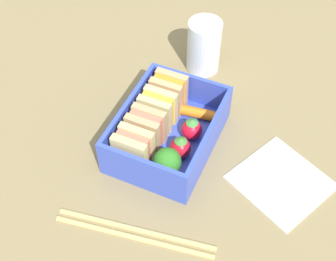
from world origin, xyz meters
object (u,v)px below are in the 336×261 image
object	(u,v)px
drinking_glass	(204,46)
folded_napkin	(281,183)
sandwich_center_left	(146,129)
chopstick_pair	(135,232)
sandwich_center_right	(169,92)
sandwich_center	(158,110)
broccoli_floret	(167,162)
strawberry_far_left	(181,147)
strawberry_left	(192,129)
carrot_stick_far_left	(199,113)
sandwich_left	(133,149)

from	to	relation	value
drinking_glass	folded_napkin	world-z (taller)	drinking_glass
sandwich_center_left	chopstick_pair	world-z (taller)	sandwich_center_left
sandwich_center_right	drinking_glass	distance (cm)	11.28
sandwich_center	broccoli_floret	bearing A→B (deg)	-147.64
strawberry_far_left	drinking_glass	xyz separation A→B (cm)	(18.91, 4.09, 1.63)
broccoli_floret	strawberry_left	world-z (taller)	broccoli_floret
sandwich_center_right	drinking_glass	bearing A→B (deg)	-5.56
broccoli_floret	chopstick_pair	xyz separation A→B (cm)	(-8.75, 0.43, -3.80)
chopstick_pair	folded_napkin	world-z (taller)	chopstick_pair
sandwich_center_left	broccoli_floret	xyz separation A→B (cm)	(-4.04, -4.95, 0.20)
sandwich_center	carrot_stick_far_left	distance (cm)	6.31
sandwich_center	strawberry_far_left	xyz separation A→B (cm)	(-3.92, -5.18, -1.21)
strawberry_left	carrot_stick_far_left	world-z (taller)	strawberry_left
sandwich_left	strawberry_far_left	bearing A→B (deg)	-55.02
sandwich_left	carrot_stick_far_left	bearing A→B (deg)	-23.89
strawberry_far_left	sandwich_center_right	bearing A→B (deg)	33.96
sandwich_center_left	strawberry_left	size ratio (longest dim) A/B	1.57
strawberry_left	sandwich_center_left	bearing A→B (deg)	122.42
sandwich_center_right	chopstick_pair	world-z (taller)	sandwich_center_right
sandwich_center_left	folded_napkin	xyz separation A→B (cm)	(1.59, -18.91, -3.76)
sandwich_left	sandwich_center_left	bearing A→B (deg)	0.00
sandwich_center_right	strawberry_far_left	xyz separation A→B (cm)	(-7.70, -5.18, -1.21)
sandwich_left	sandwich_center_left	distance (cm)	3.77
sandwich_center	strawberry_far_left	distance (cm)	6.61
drinking_glass	folded_napkin	size ratio (longest dim) A/B	0.79
strawberry_far_left	carrot_stick_far_left	bearing A→B (deg)	2.33
sandwich_left	strawberry_left	xyz separation A→B (cm)	(7.17, -5.35, -1.18)
sandwich_center_right	drinking_glass	world-z (taller)	drinking_glass
drinking_glass	sandwich_center	bearing A→B (deg)	175.83
broccoli_floret	strawberry_left	distance (cm)	7.58
broccoli_floret	sandwich_center	bearing A→B (deg)	32.36
broccoli_floret	sandwich_center_left	bearing A→B (deg)	50.78
sandwich_left	folded_napkin	world-z (taller)	sandwich_left
sandwich_center_left	chopstick_pair	xyz separation A→B (cm)	(-12.79, -4.52, -3.61)
sandwich_center	carrot_stick_far_left	xyz separation A→B (cm)	(3.48, -4.88, -1.98)
sandwich_center	broccoli_floret	world-z (taller)	sandwich_center
sandwich_center_right	folded_napkin	xyz separation A→B (cm)	(-5.96, -18.91, -3.76)
sandwich_center_left	drinking_glass	distance (cm)	18.80
strawberry_far_left	folded_napkin	world-z (taller)	strawberry_far_left
strawberry_far_left	folded_napkin	bearing A→B (deg)	-82.79
sandwich_center	sandwich_center_right	size ratio (longest dim) A/B	1.00
broccoli_floret	drinking_glass	distance (cm)	23.13
sandwich_center	drinking_glass	world-z (taller)	drinking_glass
sandwich_center	sandwich_left	bearing A→B (deg)	180.00
strawberry_far_left	carrot_stick_far_left	xyz separation A→B (cm)	(7.40, 0.30, -0.76)
sandwich_center_left	chopstick_pair	bearing A→B (deg)	-160.51
sandwich_center_left	sandwich_center_right	size ratio (longest dim) A/B	1.00
strawberry_left	chopstick_pair	xyz separation A→B (cm)	(-16.19, 0.83, -2.42)
sandwich_center_left	strawberry_left	distance (cm)	6.45
sandwich_center_left	strawberry_far_left	distance (cm)	5.32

